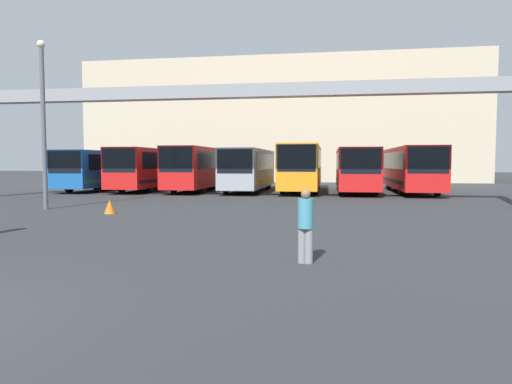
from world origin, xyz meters
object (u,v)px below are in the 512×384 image
Objects in this scene: bus_slot_2 at (201,166)px; bus_slot_4 at (302,165)px; traffic_cone at (110,207)px; lamp_post at (43,118)px; bus_slot_5 at (356,168)px; bus_slot_3 at (249,167)px; bus_slot_0 at (104,168)px; pedestrian_near_left at (306,224)px; bus_slot_1 at (154,166)px; bus_slot_6 at (411,167)px.

bus_slot_4 is (7.66, 0.11, 0.07)m from bus_slot_2.
traffic_cone is 0.08× the size of lamp_post.
bus_slot_4 is 3.93m from bus_slot_5.
traffic_cone is (-3.20, -15.24, -1.47)m from bus_slot_3.
bus_slot_0 is 1.03× the size of bus_slot_3.
bus_slot_5 is at bearing 91.48° from pedestrian_near_left.
bus_slot_2 is at bearing 168.73° from bus_slot_3.
traffic_cone is at bearing -17.86° from lamp_post.
lamp_post reaches higher than bus_slot_0.
bus_slot_0 is at bearing 118.25° from traffic_cone.
bus_slot_4 is at bearing 66.42° from traffic_cone.
bus_slot_4 reaches higher than bus_slot_2.
lamp_post reaches higher than bus_slot_4.
bus_slot_0 is 28.91m from pedestrian_near_left.
bus_slot_5 is 6.59× the size of pedestrian_near_left.
pedestrian_near_left is at bearing -61.82° from bus_slot_1.
bus_slot_0 is at bearing 132.75° from pedestrian_near_left.
bus_slot_0 is 17.56m from traffic_cone.
bus_slot_4 is 17.65m from traffic_cone.
bus_slot_1 is 1.60× the size of lamp_post.
lamp_post is (-14.57, -14.06, 2.37)m from bus_slot_5.
bus_slot_0 is 11.49m from bus_slot_3.
bus_slot_3 is at bearing 78.13° from traffic_cone.
lamp_post reaches higher than traffic_cone.
pedestrian_near_left is at bearing -86.49° from bus_slot_4.
traffic_cone is at bearing -74.54° from bus_slot_1.
bus_slot_2 reaches higher than bus_slot_5.
bus_slot_5 is 18.79m from traffic_cone.
bus_slot_3 is 7.66m from bus_slot_5.
lamp_post reaches higher than bus_slot_1.
bus_slot_5 reaches higher than bus_slot_0.
lamp_post is (-10.74, -14.92, 2.22)m from bus_slot_4.
pedestrian_near_left is at bearing -69.23° from bus_slot_2.
bus_slot_6 is at bearing -2.45° from bus_slot_4.
bus_slot_0 is at bearing -169.77° from bus_slot_1.
lamp_post is (4.58, -14.22, 2.42)m from bus_slot_0.
bus_slot_2 is 3.91m from bus_slot_3.
bus_slot_6 is 19.82× the size of traffic_cone.
bus_slot_3 is 1.00× the size of bus_slot_5.
traffic_cone is (-7.03, -16.11, -1.63)m from bus_slot_4.
lamp_post is at bearing -125.76° from bus_slot_4.
bus_slot_1 is 7.68× the size of pedestrian_near_left.
bus_slot_3 is 11.50m from bus_slot_6.
bus_slot_0 is at bearing 107.84° from lamp_post.
lamp_post reaches higher than bus_slot_6.
bus_slot_1 is at bearing -179.98° from bus_slot_4.
bus_slot_5 is 20.39m from lamp_post.
bus_slot_0 is 7.68m from bus_slot_2.
bus_slot_5 is 0.91× the size of bus_slot_6.
bus_slot_4 is 1.17× the size of bus_slot_5.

